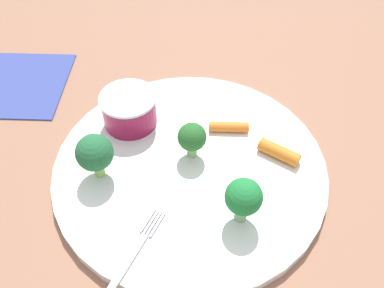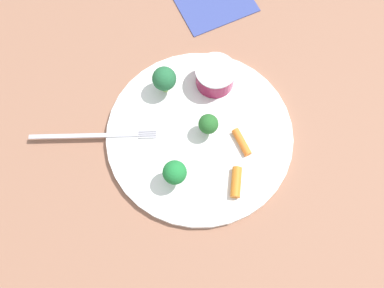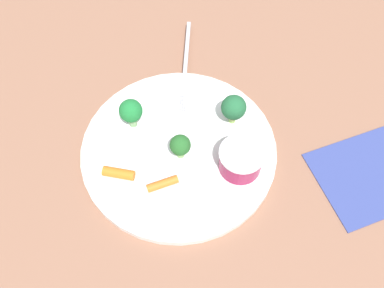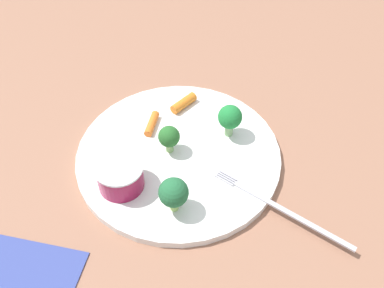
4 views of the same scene
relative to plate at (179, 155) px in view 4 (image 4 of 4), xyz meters
The scene contains 9 objects.
ground_plane 0.01m from the plate, ahead, with size 2.40×2.40×0.00m, color #92644C.
plate is the anchor object (origin of this frame).
sauce_cup 0.10m from the plate, 32.97° to the right, with size 0.06×0.06×0.04m.
broccoli_floret_0 0.04m from the plate, 94.13° to the right, with size 0.03×0.03×0.04m.
broccoli_floret_1 0.09m from the plate, 136.01° to the left, with size 0.03×0.03×0.05m.
broccoli_floret_2 0.10m from the plate, 17.65° to the left, with size 0.04×0.04×0.05m.
carrot_stick_0 0.10m from the plate, 164.09° to the right, with size 0.01×0.01×0.05m, color orange.
carrot_stick_1 0.07m from the plate, 122.13° to the right, with size 0.01×0.01×0.04m, color orange.
fork 0.16m from the plate, 73.73° to the left, with size 0.06×0.19×0.00m.
Camera 4 is at (0.38, 0.15, 0.48)m, focal length 40.85 mm.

